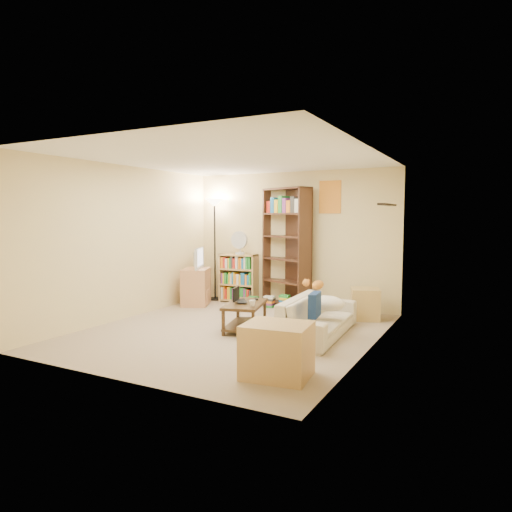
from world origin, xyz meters
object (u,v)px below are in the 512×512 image
(tabby_cat, at_px, (316,285))
(coffee_table, at_px, (245,313))
(sofa, at_px, (317,317))
(mug, at_px, (252,303))
(tall_bookshelf, at_px, (286,245))
(desk_fan, at_px, (239,242))
(end_cabinet, at_px, (277,350))
(short_bookshelf, at_px, (238,278))
(side_table, at_px, (365,304))
(tv_stand, at_px, (196,287))
(floor_lamp, at_px, (215,220))
(laptop, at_px, (245,301))
(television, at_px, (196,258))

(tabby_cat, distance_m, coffee_table, 1.23)
(sofa, xyz_separation_m, mug, (-0.84, -0.36, 0.18))
(tall_bookshelf, relative_size, desk_fan, 4.90)
(coffee_table, relative_size, tall_bookshelf, 0.46)
(tabby_cat, height_order, end_cabinet, tabby_cat)
(sofa, bearing_deg, short_bookshelf, 49.95)
(side_table, height_order, end_cabinet, end_cabinet)
(tv_stand, distance_m, tall_bookshelf, 1.90)
(tall_bookshelf, height_order, floor_lamp, tall_bookshelf)
(end_cabinet, bearing_deg, mug, 126.62)
(tabby_cat, bearing_deg, laptop, -133.36)
(laptop, bearing_deg, end_cabinet, -177.79)
(sofa, relative_size, coffee_table, 1.87)
(tall_bookshelf, bearing_deg, end_cabinet, -44.44)
(sofa, xyz_separation_m, coffee_table, (-1.05, -0.19, -0.01))
(desk_fan, bearing_deg, mug, -56.04)
(mug, xyz_separation_m, floor_lamp, (-1.94, 2.05, 1.16))
(tall_bookshelf, bearing_deg, laptop, -62.46)
(television, height_order, floor_lamp, floor_lamp)
(end_cabinet, bearing_deg, floor_lamp, 130.87)
(short_bookshelf, bearing_deg, tabby_cat, -32.96)
(mug, bearing_deg, floor_lamp, 133.50)
(laptop, height_order, short_bookshelf, short_bookshelf)
(tabby_cat, height_order, floor_lamp, floor_lamp)
(laptop, relative_size, short_bookshelf, 0.44)
(tabby_cat, xyz_separation_m, end_cabinet, (0.48, -2.46, -0.33))
(sofa, relative_size, side_table, 3.72)
(laptop, bearing_deg, side_table, -80.16)
(coffee_table, height_order, end_cabinet, end_cabinet)
(laptop, bearing_deg, coffee_table, 178.84)
(sofa, relative_size, desk_fan, 4.22)
(laptop, height_order, tall_bookshelf, tall_bookshelf)
(tabby_cat, xyz_separation_m, laptop, (-0.80, -0.85, -0.19))
(desk_fan, height_order, floor_lamp, floor_lamp)
(tabby_cat, bearing_deg, sofa, -68.39)
(tabby_cat, xyz_separation_m, floor_lamp, (-2.51, 0.99, 1.00))
(tall_bookshelf, relative_size, short_bookshelf, 2.33)
(mug, bearing_deg, desk_fan, 123.96)
(television, xyz_separation_m, side_table, (3.16, 0.26, -0.63))
(sofa, bearing_deg, coffee_table, 97.09)
(tall_bookshelf, xyz_separation_m, floor_lamp, (-1.57, 0.00, 0.45))
(sofa, bearing_deg, tabby_cat, 18.61)
(tv_stand, height_order, side_table, tv_stand)
(end_cabinet, bearing_deg, tv_stand, 136.82)
(sofa, bearing_deg, floor_lamp, 55.71)
(coffee_table, relative_size, side_table, 1.99)
(sofa, distance_m, short_bookshelf, 2.81)
(mug, bearing_deg, short_bookshelf, 124.38)
(tv_stand, height_order, short_bookshelf, short_bookshelf)
(floor_lamp, xyz_separation_m, end_cabinet, (2.99, -3.45, -1.33))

